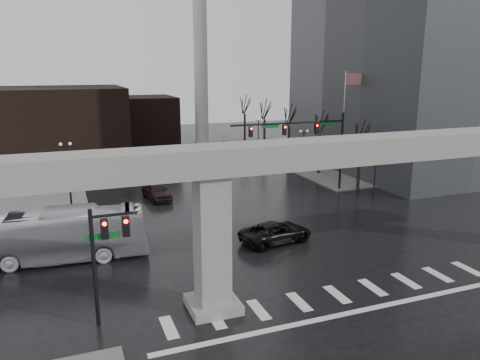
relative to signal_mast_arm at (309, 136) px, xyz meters
The scene contains 23 objects.
ground 21.64m from the signal_mast_arm, 115.57° to the right, with size 160.00×160.00×0.00m, color black.
sidewalk_ne 24.86m from the signal_mast_arm, 45.33° to the left, with size 28.00×36.00×0.15m, color slate.
elevated_guideway 20.35m from the signal_mast_arm, 112.35° to the right, with size 48.00×2.60×8.70m.
building_far_left 32.68m from the signal_mast_arm, 134.74° to the left, with size 16.00×14.00×10.00m, color black.
building_far_mid 35.02m from the signal_mast_arm, 108.32° to the left, with size 10.00×10.00×8.00m, color black.
smokestack 28.38m from the signal_mast_arm, 96.28° to the left, with size 3.60×3.60×30.00m.
signal_mast_arm is the anchor object (origin of this frame).
signal_left_pole 28.09m from the signal_mast_arm, 139.26° to the right, with size 2.30×0.30×6.00m.
flagpole_assembly 7.27m from the signal_mast_arm, 26.93° to the left, with size 2.06×0.12×12.00m.
lamp_right_0 6.99m from the signal_mast_arm, 46.80° to the right, with size 1.22×0.32×5.11m.
lamp_right_1 10.51m from the signal_mast_arm, 63.90° to the left, with size 1.22×0.32×5.11m.
lamp_right_2 23.75m from the signal_mast_arm, 79.01° to the left, with size 1.22×0.32×5.11m.
lamp_left_0 23.12m from the signal_mast_arm, 167.96° to the right, with size 1.22×0.32×5.11m.
lamp_left_1 24.42m from the signal_mast_arm, 157.75° to the left, with size 1.22×0.32×5.11m.
lamp_left_2 32.40m from the signal_mast_arm, 134.11° to the left, with size 1.22×0.32×5.11m.
tree_right_0 6.37m from the signal_mast_arm, ahead, with size 1.09×1.58×7.50m.
tree_right_1 9.57m from the signal_mast_arm, 52.50° to the left, with size 1.09×1.61×7.67m.
tree_right_2 16.45m from the signal_mast_arm, 70.00° to the left, with size 1.10×1.63×7.85m.
tree_right_3 24.04m from the signal_mast_arm, 76.58° to the left, with size 1.11×1.66×8.02m.
tree_right_4 31.83m from the signal_mast_arm, 79.94° to the left, with size 1.12×1.69×8.19m.
pickup_truck 15.12m from the signal_mast_arm, 127.96° to the right, with size 2.51×5.45×1.52m, color black.
city_bus 25.87m from the signal_mast_arm, 159.41° to the right, with size 2.88×12.33×3.43m, color silver.
far_car 15.83m from the signal_mast_arm, 167.47° to the left, with size 1.91×4.75×1.62m, color black.
Camera 1 is at (-13.69, -21.50, 12.46)m, focal length 35.00 mm.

